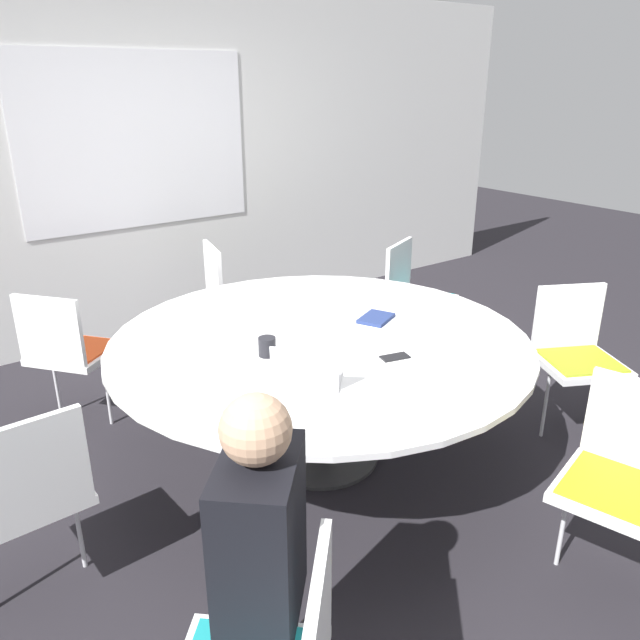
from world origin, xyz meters
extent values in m
plane|color=black|center=(0.00, 0.00, 0.00)|extent=(16.00, 16.00, 0.00)
cube|color=silver|center=(0.00, 2.39, 1.35)|extent=(8.00, 0.06, 2.70)
cube|color=white|center=(0.00, 2.36, 1.55)|extent=(1.80, 0.01, 1.30)
cylinder|color=#333333|center=(0.00, 0.00, 0.01)|extent=(0.65, 0.65, 0.02)
cylinder|color=#333333|center=(0.00, 0.00, 0.36)|extent=(0.14, 0.14, 0.68)
cylinder|color=white|center=(0.00, 0.00, 0.71)|extent=(2.20, 2.20, 0.03)
cube|color=white|center=(-1.09, -1.48, 0.68)|extent=(0.30, 0.33, 0.40)
cube|color=white|center=(0.39, -1.47, 0.46)|extent=(0.52, 0.53, 0.04)
cube|color=gold|center=(0.39, -1.47, 0.49)|extent=(0.46, 0.47, 0.01)
cube|color=white|center=(0.58, -1.42, 0.68)|extent=(0.14, 0.41, 0.40)
cylinder|color=silver|center=(0.34, -1.30, 0.22)|extent=(0.02, 0.02, 0.44)
cube|color=white|center=(1.35, -0.70, 0.46)|extent=(0.58, 0.57, 0.04)
cube|color=olive|center=(1.35, -0.70, 0.49)|extent=(0.51, 0.51, 0.01)
cube|color=white|center=(1.44, -0.52, 0.68)|extent=(0.39, 0.22, 0.40)
cylinder|color=silver|center=(1.52, -0.78, 0.22)|extent=(0.02, 0.02, 0.44)
cylinder|color=silver|center=(1.19, -0.61, 0.22)|extent=(0.02, 0.02, 0.44)
cube|color=white|center=(1.39, 0.62, 0.46)|extent=(0.57, 0.56, 0.04)
cube|color=teal|center=(1.39, 0.62, 0.49)|extent=(0.50, 0.50, 0.01)
cube|color=white|center=(1.31, 0.80, 0.68)|extent=(0.39, 0.20, 0.40)
cylinder|color=silver|center=(1.55, 0.70, 0.22)|extent=(0.02, 0.02, 0.44)
cylinder|color=silver|center=(1.23, 0.55, 0.22)|extent=(0.02, 0.02, 0.44)
cube|color=white|center=(0.35, 1.48, 0.46)|extent=(0.51, 0.52, 0.04)
cube|color=olive|center=(0.35, 1.48, 0.49)|extent=(0.45, 0.46, 0.01)
cube|color=white|center=(0.16, 1.53, 0.68)|extent=(0.12, 0.41, 0.40)
cylinder|color=silver|center=(0.39, 1.66, 0.22)|extent=(0.02, 0.02, 0.44)
cylinder|color=silver|center=(0.31, 1.31, 0.22)|extent=(0.02, 0.02, 0.44)
cube|color=white|center=(-0.95, 1.19, 0.46)|extent=(0.60, 0.61, 0.04)
cube|color=#E04C1E|center=(-0.95, 1.19, 0.49)|extent=(0.53, 0.53, 0.01)
cube|color=white|center=(-1.10, 1.07, 0.68)|extent=(0.28, 0.35, 0.40)
cylinder|color=silver|center=(-1.06, 1.33, 0.22)|extent=(0.02, 0.02, 0.44)
cylinder|color=silver|center=(-0.84, 1.05, 0.22)|extent=(0.02, 0.02, 0.44)
cube|color=white|center=(-1.52, -0.09, 0.46)|extent=(0.46, 0.45, 0.04)
cube|color=olive|center=(-1.52, -0.09, 0.49)|extent=(0.41, 0.39, 0.01)
cube|color=white|center=(-1.51, -0.28, 0.68)|extent=(0.42, 0.05, 0.40)
cylinder|color=silver|center=(-1.34, -0.08, 0.22)|extent=(0.02, 0.02, 0.44)
cube|color=black|center=(-1.07, -1.17, 0.75)|extent=(0.41, 0.41, 0.55)
sphere|color=tan|center=(-1.07, -1.17, 1.13)|extent=(0.20, 0.20, 0.20)
cube|color=silver|center=(-0.34, -0.37, 0.74)|extent=(0.35, 0.35, 0.02)
cube|color=silver|center=(-0.41, -0.45, 0.84)|extent=(0.25, 0.24, 0.20)
cube|color=black|center=(-0.40, -0.44, 0.84)|extent=(0.22, 0.21, 0.17)
cube|color=navy|center=(0.41, 0.02, 0.74)|extent=(0.25, 0.23, 0.02)
cylinder|color=black|center=(-0.34, -0.03, 0.78)|extent=(0.09, 0.09, 0.09)
cube|color=black|center=(0.15, -0.42, 0.73)|extent=(0.15, 0.10, 0.01)
camera|label=1|loc=(-1.78, -2.43, 2.01)|focal=35.00mm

